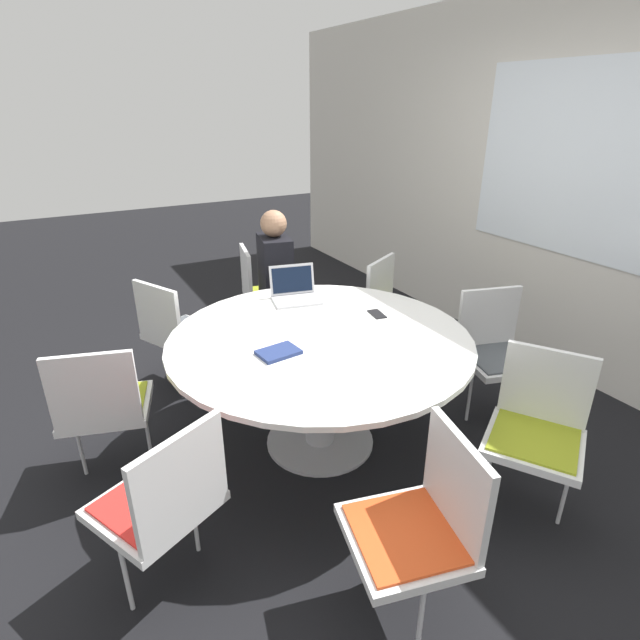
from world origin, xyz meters
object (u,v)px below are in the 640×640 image
Objects in this scene: chair_5 at (538,423)px; chair_6 at (496,346)px; chair_7 at (394,305)px; spiral_notebook at (278,352)px; chair_3 at (164,498)px; person_0 at (277,274)px; chair_2 at (103,402)px; laptop at (294,291)px; chair_0 at (262,288)px; chair_4 at (422,519)px; chair_1 at (176,327)px; cell_phone at (377,314)px.

chair_6 is at bearing -65.74° from chair_5.
spiral_notebook is (0.70, -1.29, 0.24)m from chair_7.
chair_3 is 2.22m from person_0.
chair_2 is 0.71× the size of person_0.
person_0 is at bearing 27.67° from chair_3.
chair_5 is at bearing 48.10° from spiral_notebook.
laptop is at bearing -1.32° from person_0.
spiral_notebook is at bearing -7.06° from chair_0.
chair_5 is at bearing 50.14° from chair_7.
laptop reaches higher than chair_7.
person_0 reaches higher than chair_6.
laptop reaches higher than chair_2.
chair_3 and chair_7 have the same top height.
chair_0 and chair_5 have the same top height.
chair_2 and chair_4 have the same top height.
chair_0 is 1.93m from chair_6.
laptop is (0.44, 0.71, 0.28)m from chair_1.
chair_2 reaches higher than cell_phone.
chair_1 is 2.42× the size of laptop.
chair_3 is at bearing 45.10° from chair_5.
person_0 reaches higher than chair_4.
chair_2 is at bearing -63.04° from chair_1.
chair_1 reaches higher than cell_phone.
person_0 is 1.12m from cell_phone.
chair_3 is 0.71× the size of person_0.
chair_2 and chair_6 have the same top height.
chair_2 is at bearing -112.44° from spiral_notebook.
chair_3 is (1.60, -0.45, 0.00)m from chair_1.
person_0 reaches higher than chair_7.
chair_6 is at bearing -42.92° from chair_4.
cell_phone is (0.52, -0.54, 0.23)m from chair_7.
chair_7 is at bearing 25.91° from chair_2.
chair_1 and chair_4 have the same top height.
chair_7 is 1.49m from spiral_notebook.
chair_5 is at bearing 12.09° from cell_phone.
chair_1 is at bearing -165.61° from spiral_notebook.
chair_1 is 1.66m from chair_3.
laptop is at bearing 4.43° from chair_0.
chair_6 is at bearing 62.86° from cell_phone.
laptop is at bearing -23.75° from chair_6.
chair_6 is 0.71× the size of person_0.
chair_6 is (-0.70, 0.46, 0.00)m from chair_5.
chair_1 is at bearing 48.39° from chair_3.
laptop is at bearing 32.10° from chair_1.
cell_phone is at bearing 21.10° from chair_0.
spiral_notebook is at bearing -0.06° from chair_7.
chair_5 is 5.62× the size of cell_phone.
chair_0 is at bearing -171.55° from cell_phone.
cell_phone is at bearing -20.17° from chair_5.
chair_4 is 1.80m from laptop.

